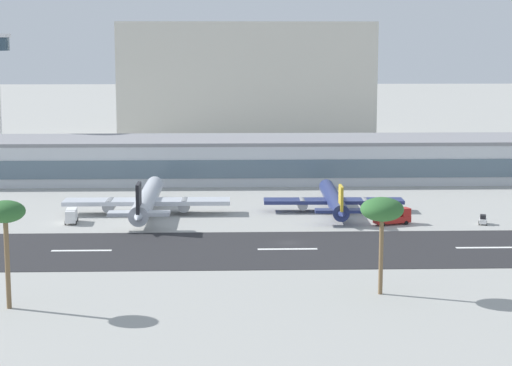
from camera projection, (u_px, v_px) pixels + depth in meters
ground_plane at (289, 243)px, 185.70m from camera, size 1400.00×1400.00×0.00m
runway_strip at (291, 249)px, 180.08m from camera, size 800.00×32.94×0.08m
runway_centreline_dash_3 at (82, 251)px, 178.75m from camera, size 12.00×1.20×0.01m
runway_centreline_dash_4 at (288, 249)px, 180.05m from camera, size 12.00×1.20×0.01m
runway_centreline_dash_5 at (485, 248)px, 181.32m from camera, size 12.00×1.20×0.01m
terminal_building at (240, 159)px, 269.91m from camera, size 208.77×29.19×12.65m
distant_hotel_block at (246, 82)px, 374.20m from camera, size 104.30×35.45×49.08m
airliner_black_tail_gate_0 at (147, 201)px, 215.61m from camera, size 40.08×50.84×10.61m
airliner_gold_tail_gate_1 at (334, 200)px, 219.04m from camera, size 34.30×43.71×9.12m
service_fuel_truck_0 at (392, 216)px, 204.26m from camera, size 8.89×5.08×3.95m
service_box_truck_1 at (71, 215)px, 205.93m from camera, size 3.06×6.16×3.25m
service_baggage_tug_2 at (483, 220)px, 204.64m from camera, size 2.56×3.51×2.20m
palm_tree_1 at (5, 215)px, 138.09m from camera, size 6.22×6.22×17.12m
palm_tree_2 at (382, 211)px, 146.18m from camera, size 7.09×7.09×16.21m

